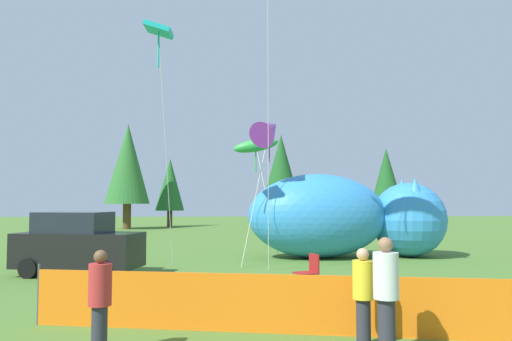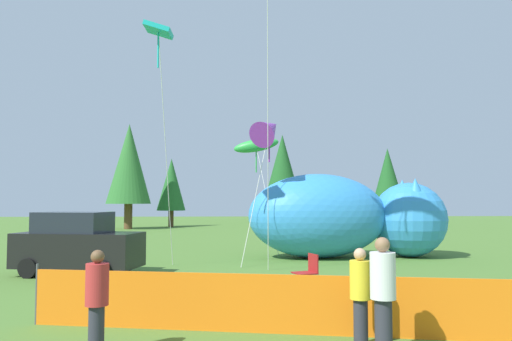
% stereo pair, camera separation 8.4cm
% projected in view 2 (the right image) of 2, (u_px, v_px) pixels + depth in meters
% --- Properties ---
extents(ground_plane, '(120.00, 120.00, 0.00)m').
position_uv_depth(ground_plane, '(227.00, 291.00, 13.21)').
color(ground_plane, '#4C752D').
extents(parked_car, '(4.14, 2.43, 2.02)m').
position_uv_depth(parked_car, '(78.00, 244.00, 16.00)').
color(parked_car, black).
rests_on(parked_car, ground).
extents(folding_chair, '(0.71, 0.71, 0.96)m').
position_uv_depth(folding_chair, '(308.00, 269.00, 13.30)').
color(folding_chair, maroon).
rests_on(folding_chair, ground).
extents(inflatable_cat, '(8.50, 3.76, 3.49)m').
position_uv_depth(inflatable_cat, '(343.00, 219.00, 20.87)').
color(inflatable_cat, '#338CD8').
rests_on(inflatable_cat, ground).
extents(safety_fence, '(9.47, 1.88, 1.16)m').
position_uv_depth(safety_fence, '(283.00, 304.00, 8.97)').
color(safety_fence, orange).
rests_on(safety_fence, ground).
extents(spectator_in_black_shirt, '(0.40, 0.40, 1.82)m').
position_uv_depth(spectator_in_black_shirt, '(383.00, 291.00, 7.75)').
color(spectator_in_black_shirt, '#2D2D38').
rests_on(spectator_in_black_shirt, ground).
extents(spectator_in_red_shirt, '(0.35, 0.35, 1.60)m').
position_uv_depth(spectator_in_red_shirt, '(360.00, 292.00, 8.26)').
color(spectator_in_red_shirt, '#2D2D38').
rests_on(spectator_in_red_shirt, ground).
extents(spectator_in_grey_shirt, '(0.35, 0.35, 1.63)m').
position_uv_depth(spectator_in_grey_shirt, '(97.00, 298.00, 7.71)').
color(spectator_in_grey_shirt, '#2D2D38').
rests_on(spectator_in_grey_shirt, ground).
extents(kite_teal_diamond, '(0.94, 2.57, 8.36)m').
position_uv_depth(kite_teal_diamond, '(159.00, 35.00, 16.89)').
color(kite_teal_diamond, silver).
rests_on(kite_teal_diamond, ground).
extents(kite_green_fish, '(2.28, 2.46, 5.56)m').
position_uv_depth(kite_green_fish, '(256.00, 146.00, 24.00)').
color(kite_green_fish, silver).
rests_on(kite_green_fish, ground).
extents(kite_purple_delta, '(2.06, 2.68, 5.99)m').
position_uv_depth(kite_purple_delta, '(269.00, 130.00, 19.76)').
color(kite_purple_delta, silver).
rests_on(kite_purple_delta, ground).
extents(horizon_tree_east, '(2.58, 2.58, 6.17)m').
position_uv_depth(horizon_tree_east, '(171.00, 185.00, 45.00)').
color(horizon_tree_east, brown).
rests_on(horizon_tree_east, ground).
extents(horizon_tree_west, '(3.90, 3.90, 9.30)m').
position_uv_depth(horizon_tree_west, '(282.00, 169.00, 52.34)').
color(horizon_tree_west, brown).
rests_on(horizon_tree_west, ground).
extents(horizon_tree_mid, '(3.69, 3.69, 8.81)m').
position_uv_depth(horizon_tree_mid, '(129.00, 164.00, 41.75)').
color(horizon_tree_mid, brown).
rests_on(horizon_tree_mid, ground).
extents(horizon_tree_northeast, '(3.11, 3.11, 7.42)m').
position_uv_depth(horizon_tree_northeast, '(388.00, 178.00, 48.06)').
color(horizon_tree_northeast, brown).
rests_on(horizon_tree_northeast, ground).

